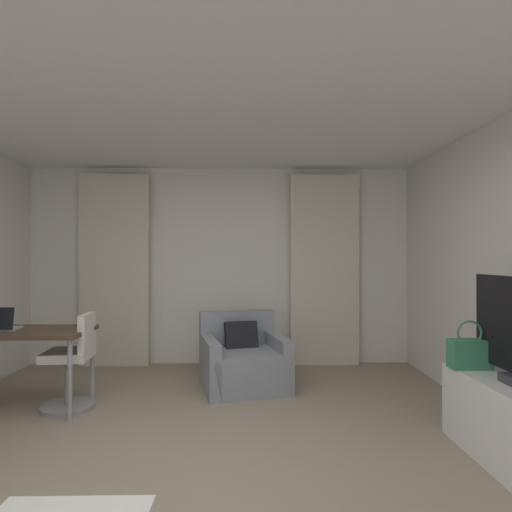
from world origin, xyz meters
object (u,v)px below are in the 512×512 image
Objects in this scene: desk at (17,337)px; desk_chair at (73,366)px; handbag_primary at (470,353)px; armchair at (243,362)px.

desk is 1.47× the size of desk_chair.
desk is 0.57m from desk_chair.
desk_chair is 2.39× the size of handbag_primary.
desk is at bearing -175.33° from desk_chair.
desk is 3.90m from handbag_primary.
armchair is 1.70m from desk_chair.
desk_chair reaches higher than desk.
handbag_primary is (1.75, -1.36, 0.41)m from armchair.
handbag_primary is (3.83, -0.72, 0.00)m from desk.
desk_chair is 3.43m from handbag_primary.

